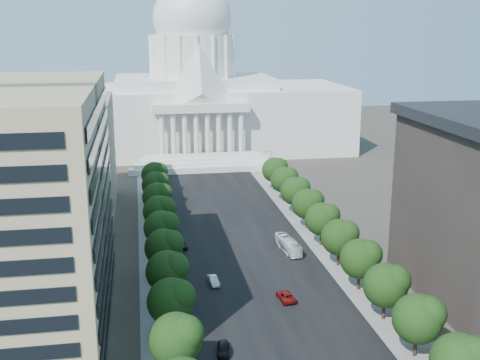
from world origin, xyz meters
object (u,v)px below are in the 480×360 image
car_dark_a (223,349)px  car_red (286,296)px  city_bus (288,245)px  car_silver (213,281)px  car_dark_b (181,244)px

car_dark_a → car_red: (13.84, 16.37, -0.02)m
car_dark_a → city_bus: size_ratio=0.42×
car_dark_a → car_silver: size_ratio=1.00×
car_dark_b → city_bus: (23.14, -6.23, 0.76)m
car_dark_b → city_bus: 23.98m
car_red → car_dark_b: 34.19m
car_silver → car_red: (12.17, -8.97, 0.00)m
car_red → city_bus: city_bus is taller
car_silver → car_dark_b: (-4.62, 20.82, 0.01)m
car_silver → city_bus: bearing=31.5°
car_dark_a → car_red: 21.44m
car_silver → city_bus: city_bus is taller
car_dark_a → city_bus: 44.75m
city_bus → car_dark_a: bearing=-122.9°
car_dark_a → car_red: size_ratio=0.84×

